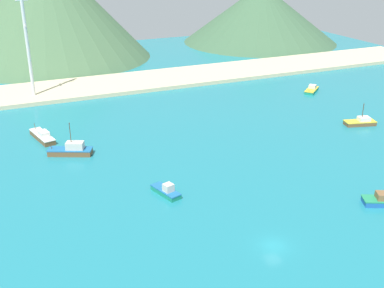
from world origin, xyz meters
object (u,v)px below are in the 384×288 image
object	(u,v)px
fishing_boat_3	(166,191)
fishing_boat_5	(43,136)
fishing_boat_10	(361,122)
radio_tower	(27,39)
fishing_boat_0	(71,150)
fishing_boat_2	(312,90)

from	to	relation	value
fishing_boat_3	fishing_boat_5	size ratio (longest dim) A/B	0.65
fishing_boat_5	fishing_boat_10	distance (m)	78.14
fishing_boat_3	radio_tower	distance (m)	73.85
fishing_boat_10	fishing_boat_0	bearing A→B (deg)	171.33
fishing_boat_2	fishing_boat_10	size ratio (longest dim) A/B	0.92
fishing_boat_0	fishing_boat_10	distance (m)	71.17
fishing_boat_0	fishing_boat_3	bearing A→B (deg)	-63.56
fishing_boat_3	fishing_boat_10	xyz separation A→B (m)	(57.91, 14.30, 0.03)
fishing_boat_10	radio_tower	size ratio (longest dim) A/B	0.24
fishing_boat_5	radio_tower	world-z (taller)	radio_tower
fishing_boat_2	fishing_boat_3	bearing A→B (deg)	-146.10
fishing_boat_2	fishing_boat_3	distance (m)	77.89
fishing_boat_5	fishing_boat_10	bearing A→B (deg)	-16.42
fishing_boat_0	radio_tower	size ratio (longest dim) A/B	0.29
fishing_boat_10	radio_tower	xyz separation A→B (m)	(-72.87, 56.06, 16.72)
fishing_boat_3	fishing_boat_0	bearing A→B (deg)	116.44
fishing_boat_2	fishing_boat_5	bearing A→B (deg)	-175.06
fishing_boat_3	fishing_boat_10	bearing A→B (deg)	13.87
radio_tower	fishing_boat_5	bearing A→B (deg)	-93.52
fishing_boat_2	fishing_boat_10	world-z (taller)	fishing_boat_10
fishing_boat_0	fishing_boat_5	world-z (taller)	fishing_boat_0
fishing_boat_0	radio_tower	world-z (taller)	radio_tower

